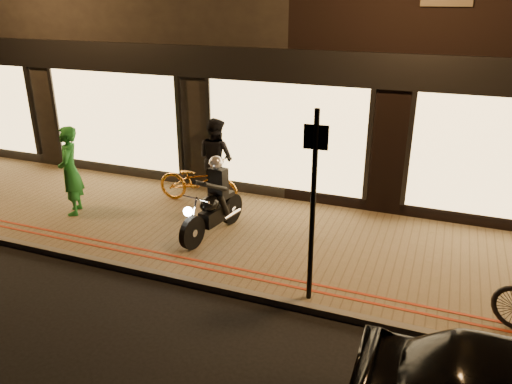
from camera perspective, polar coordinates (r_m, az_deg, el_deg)
ground at (r=8.42m, az=-5.49°, el=-11.21°), size 90.00×90.00×0.00m
sidewalk at (r=9.97m, az=-0.36°, el=-5.14°), size 50.00×4.00×0.12m
kerb_stone at (r=8.43m, az=-5.35°, el=-10.69°), size 50.00×0.14×0.12m
red_kerb_lines at (r=8.77m, az=-3.90°, el=-8.74°), size 50.00×0.26×0.01m
building_row at (r=15.61m, az=9.75°, el=20.24°), size 48.00×10.11×8.50m
motorcycle at (r=9.73m, az=-4.87°, el=-1.54°), size 0.67×1.93×1.59m
sign_post at (r=7.27m, az=6.55°, el=-0.79°), size 0.35×0.08×3.00m
bicycle_gold at (r=11.35m, az=-6.63°, el=1.21°), size 1.94×0.79×1.00m
person_green at (r=11.26m, az=-20.48°, el=2.27°), size 0.74×0.83×1.92m
person_dark at (r=11.54m, az=-4.60°, el=3.91°), size 1.10×0.99×1.86m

